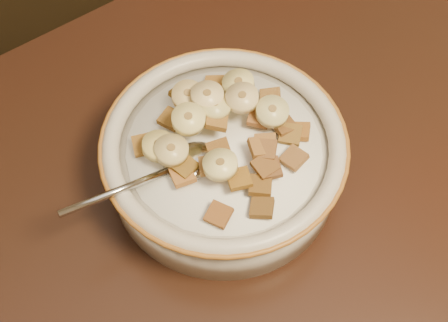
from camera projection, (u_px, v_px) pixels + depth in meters
chair at (89, 123)px, 0.96m from camera, size 0.57×0.57×1.02m
cereal_bowl at (224, 163)px, 0.61m from camera, size 0.22×0.22×0.05m
milk at (224, 148)px, 0.59m from camera, size 0.19×0.19×0.00m
spoon at (191, 162)px, 0.57m from camera, size 0.06×0.05×0.01m
cereal_square_0 at (270, 98)px, 0.61m from camera, size 0.03×0.03×0.01m
cereal_square_1 at (210, 165)px, 0.56m from camera, size 0.03×0.03×0.01m
cereal_square_2 at (265, 166)px, 0.56m from camera, size 0.02×0.02×0.01m
cereal_square_3 at (183, 175)px, 0.56m from camera, size 0.02×0.02×0.01m
cereal_square_4 at (262, 208)px, 0.54m from camera, size 0.03×0.03×0.01m
cereal_square_5 at (171, 119)px, 0.59m from camera, size 0.03×0.03×0.01m
cereal_square_6 at (291, 134)px, 0.59m from camera, size 0.03×0.03×0.01m
cereal_square_7 at (260, 186)px, 0.55m from camera, size 0.03×0.03×0.01m
cereal_square_8 at (144, 145)px, 0.58m from camera, size 0.03×0.03×0.01m
cereal_square_9 at (185, 166)px, 0.56m from camera, size 0.02×0.02×0.01m
cereal_square_10 at (239, 179)px, 0.55m from camera, size 0.03×0.03×0.01m
cereal_square_11 at (270, 168)px, 0.56m from camera, size 0.03×0.03×0.01m
cereal_square_12 at (270, 112)px, 0.59m from camera, size 0.03×0.03×0.01m
cereal_square_13 at (265, 143)px, 0.57m from camera, size 0.03×0.03×0.01m
cereal_square_14 at (285, 126)px, 0.59m from camera, size 0.02×0.02×0.01m
cereal_square_15 at (259, 117)px, 0.59m from camera, size 0.03×0.03×0.01m
cereal_square_16 at (217, 120)px, 0.57m from camera, size 0.03×0.03×0.01m
cereal_square_17 at (265, 150)px, 0.56m from camera, size 0.03×0.03×0.01m
cereal_square_18 at (214, 84)px, 0.62m from camera, size 0.03×0.03×0.01m
cereal_square_19 at (219, 151)px, 0.56m from camera, size 0.03×0.03×0.01m
cereal_square_20 at (299, 131)px, 0.59m from camera, size 0.03×0.03×0.01m
cereal_square_21 at (294, 158)px, 0.57m from camera, size 0.02×0.02×0.01m
cereal_square_22 at (219, 215)px, 0.54m from camera, size 0.03×0.03×0.01m
cereal_square_23 at (261, 147)px, 0.57m from camera, size 0.03×0.03×0.01m
cereal_square_24 at (182, 94)px, 0.61m from camera, size 0.02×0.02×0.01m
banana_slice_0 at (159, 146)px, 0.57m from camera, size 0.04×0.04×0.01m
banana_slice_1 at (238, 84)px, 0.60m from camera, size 0.03×0.03×0.01m
banana_slice_2 at (242, 98)px, 0.58m from camera, size 0.03×0.03×0.01m
banana_slice_3 at (171, 150)px, 0.56m from camera, size 0.04×0.04×0.01m
banana_slice_4 at (272, 112)px, 0.58m from camera, size 0.04×0.04×0.02m
banana_slice_5 at (189, 119)px, 0.56m from camera, size 0.04×0.04×0.01m
banana_slice_6 at (215, 106)px, 0.58m from camera, size 0.04×0.04×0.02m
banana_slice_7 at (188, 96)px, 0.59m from camera, size 0.04×0.04×0.02m
banana_slice_8 at (207, 96)px, 0.58m from camera, size 0.04×0.04×0.01m
banana_slice_9 at (220, 165)px, 0.55m from camera, size 0.04×0.04×0.01m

